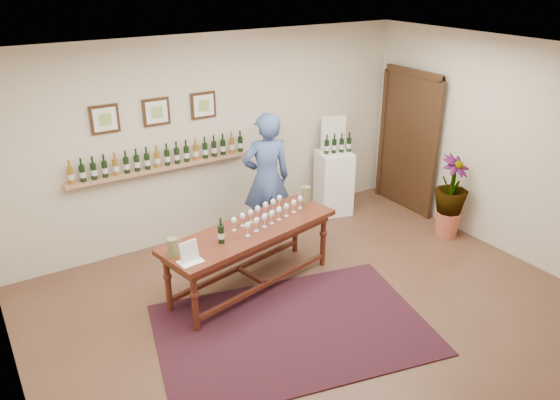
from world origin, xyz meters
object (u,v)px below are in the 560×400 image
tasting_table (251,238)px  person (266,179)px  display_pedestal (334,183)px  potted_plant (451,197)px

tasting_table → person: (0.78, 0.94, 0.26)m
display_pedestal → potted_plant: potted_plant is taller
person → display_pedestal: bearing=-156.1°
tasting_table → potted_plant: bearing=-18.2°
display_pedestal → tasting_table: bearing=-150.5°
tasting_table → display_pedestal: bearing=17.5°
tasting_table → display_pedestal: 2.47m
display_pedestal → person: size_ratio=0.53×
display_pedestal → potted_plant: 1.77m
potted_plant → tasting_table: bearing=173.8°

